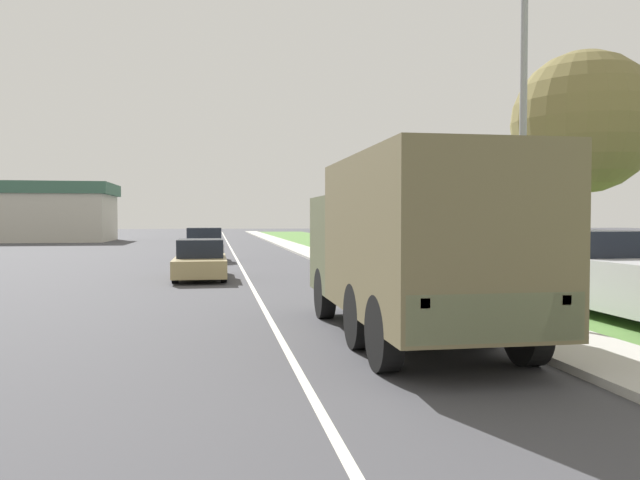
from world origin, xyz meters
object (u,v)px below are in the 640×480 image
(car_nearest_ahead, at_px, (201,261))
(pickup_truck, at_px, (627,277))
(military_truck, at_px, (411,242))
(car_second_ahead, at_px, (204,246))
(lamp_post, at_px, (512,119))

(car_nearest_ahead, bearing_deg, pickup_truck, -49.26)
(military_truck, relative_size, pickup_truck, 1.27)
(car_nearest_ahead, bearing_deg, car_second_ahead, 90.04)
(military_truck, distance_m, lamp_post, 3.41)
(military_truck, bearing_deg, pickup_truck, 15.25)
(lamp_post, bearing_deg, military_truck, -157.49)
(car_nearest_ahead, relative_size, lamp_post, 0.71)
(car_second_ahead, height_order, lamp_post, lamp_post)
(car_second_ahead, relative_size, lamp_post, 0.61)
(lamp_post, bearing_deg, car_nearest_ahead, 119.50)
(lamp_post, bearing_deg, pickup_truck, 8.88)
(car_nearest_ahead, relative_size, car_second_ahead, 1.17)
(car_nearest_ahead, height_order, car_second_ahead, car_second_ahead)
(car_nearest_ahead, bearing_deg, military_truck, -72.07)
(military_truck, height_order, lamp_post, lamp_post)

